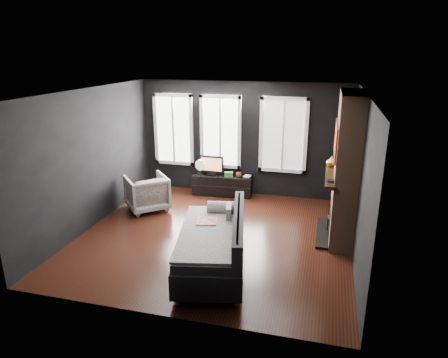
% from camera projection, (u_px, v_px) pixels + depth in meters
% --- Properties ---
extents(floor, '(5.00, 5.00, 0.00)m').
position_uv_depth(floor, '(215.00, 235.00, 7.62)').
color(floor, black).
rests_on(floor, ground).
extents(ceiling, '(5.00, 5.00, 0.00)m').
position_uv_depth(ceiling, '(214.00, 92.00, 6.78)').
color(ceiling, white).
rests_on(ceiling, ground).
extents(wall_back, '(5.00, 0.02, 2.70)m').
position_uv_depth(wall_back, '(243.00, 139.00, 9.50)').
color(wall_back, black).
rests_on(wall_back, ground).
extents(wall_left, '(0.02, 5.00, 2.70)m').
position_uv_depth(wall_left, '(92.00, 159.00, 7.80)').
color(wall_left, black).
rests_on(wall_left, ground).
extents(wall_right, '(0.02, 5.00, 2.70)m').
position_uv_depth(wall_right, '(360.00, 178.00, 6.60)').
color(wall_right, black).
rests_on(wall_right, ground).
extents(windows, '(4.00, 0.16, 1.76)m').
position_uv_depth(windows, '(225.00, 95.00, 9.25)').
color(windows, white).
rests_on(windows, wall_back).
extents(fireplace, '(0.70, 1.62, 2.70)m').
position_uv_depth(fireplace, '(346.00, 168.00, 7.20)').
color(fireplace, '#93724C').
rests_on(fireplace, floor).
extents(sofa, '(1.53, 2.39, 0.95)m').
position_uv_depth(sofa, '(212.00, 241.00, 6.35)').
color(sofa, '#232325').
rests_on(sofa, floor).
extents(stripe_pillow, '(0.16, 0.37, 0.36)m').
position_uv_depth(stripe_pillow, '(229.00, 215.00, 6.80)').
color(stripe_pillow, gray).
rests_on(stripe_pillow, sofa).
extents(armchair, '(1.14, 1.13, 0.85)m').
position_uv_depth(armchair, '(147.00, 191.00, 8.75)').
color(armchair, silver).
rests_on(armchair, floor).
extents(media_console, '(1.45, 0.53, 0.49)m').
position_uv_depth(media_console, '(223.00, 185.00, 9.71)').
color(media_console, black).
rests_on(media_console, floor).
extents(monitor, '(0.60, 0.15, 0.53)m').
position_uv_depth(monitor, '(212.00, 164.00, 9.62)').
color(monitor, black).
rests_on(monitor, media_console).
extents(desk_fan, '(0.31, 0.31, 0.37)m').
position_uv_depth(desk_fan, '(200.00, 167.00, 9.65)').
color(desk_fan, gray).
rests_on(desk_fan, media_console).
extents(mug, '(0.16, 0.15, 0.13)m').
position_uv_depth(mug, '(239.00, 174.00, 9.52)').
color(mug, '#C64320').
rests_on(mug, media_console).
extents(book, '(0.15, 0.03, 0.21)m').
position_uv_depth(book, '(244.00, 172.00, 9.54)').
color(book, '#C4B09A').
rests_on(book, media_console).
extents(storage_box, '(0.23, 0.17, 0.11)m').
position_uv_depth(storage_box, '(229.00, 174.00, 9.53)').
color(storage_box, '#307638').
rests_on(storage_box, media_console).
extents(mantel_vase, '(0.26, 0.27, 0.20)m').
position_uv_depth(mantel_vase, '(332.00, 161.00, 7.68)').
color(mantel_vase, gold).
rests_on(mantel_vase, fireplace).
extents(mantel_clock, '(0.14, 0.14, 0.04)m').
position_uv_depth(mantel_clock, '(331.00, 181.00, 6.78)').
color(mantel_clock, black).
rests_on(mantel_clock, fireplace).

